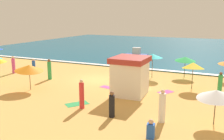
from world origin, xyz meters
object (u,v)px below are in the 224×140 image
object	(u,v)px
beach_umbrella_1	(216,94)
small_boat_0	(136,55)
lifeguard_cabana	(130,76)
beachgoer_9	(34,63)
beachgoer_6	(13,65)
beachgoer_5	(220,84)
beachgoer_7	(82,95)
beach_umbrella_6	(29,68)
beachgoer_0	(112,105)
beachgoer_8	(151,130)
beachgoer_4	(162,107)
beach_umbrella_8	(153,56)
beach_umbrella_9	(193,66)
beachgoer_3	(49,70)
beach_umbrella_4	(185,59)

from	to	relation	value
beach_umbrella_1	small_boat_0	bearing A→B (deg)	120.89
lifeguard_cabana	beachgoer_9	xyz separation A→B (m)	(-14.01, 5.16, -1.04)
beachgoer_6	beachgoer_5	bearing A→B (deg)	3.22
beachgoer_7	small_boat_0	size ratio (longest dim) A/B	0.63
beach_umbrella_6	beachgoer_0	distance (m)	8.66
beachgoer_8	beachgoer_4	bearing A→B (deg)	89.16
beach_umbrella_8	beach_umbrella_6	bearing A→B (deg)	-133.87
beach_umbrella_8	beach_umbrella_9	size ratio (longest dim) A/B	1.18
small_boat_0	beachgoer_3	bearing A→B (deg)	-105.68
beach_umbrella_4	beachgoer_0	world-z (taller)	beach_umbrella_4
beach_umbrella_4	beachgoer_5	bearing A→B (deg)	-53.88
beach_umbrella_6	beachgoer_7	world-z (taller)	beach_umbrella_6
beach_umbrella_8	beachgoer_6	distance (m)	14.27
beach_umbrella_6	beachgoer_3	bearing A→B (deg)	102.86
beachgoer_8	small_boat_0	world-z (taller)	small_boat_0
beach_umbrella_4	beachgoer_8	world-z (taller)	beach_umbrella_4
beachgoer_4	beachgoer_7	size ratio (longest dim) A/B	0.98
beach_umbrella_8	beach_umbrella_4	bearing A→B (deg)	27.37
lifeguard_cabana	beachgoer_8	xyz separation A→B (m)	(3.38, -6.09, -1.02)
lifeguard_cabana	beachgoer_4	xyz separation A→B (m)	(3.41, -4.00, -0.58)
beachgoer_6	small_boat_0	xyz separation A→B (m)	(8.89, 13.09, -0.25)
beachgoer_4	beachgoer_9	distance (m)	19.69
lifeguard_cabana	beach_umbrella_8	distance (m)	5.87
beach_umbrella_8	beachgoer_6	world-z (taller)	beach_umbrella_8
beachgoer_4	beachgoer_6	distance (m)	17.87
beachgoer_8	beachgoer_7	bearing A→B (deg)	158.33
beach_umbrella_8	beachgoer_6	xyz separation A→B (m)	(-13.60, -4.14, -1.25)
beachgoer_9	beachgoer_0	bearing A→B (deg)	-33.58
beach_umbrella_1	beach_umbrella_8	distance (m)	10.81
beachgoer_4	beach_umbrella_6	bearing A→B (deg)	170.96
beach_umbrella_8	beachgoer_0	xyz separation A→B (m)	(0.53, -10.37, -1.37)
beach_umbrella_9	beachgoer_4	distance (m)	7.57
beach_umbrella_6	beachgoer_3	distance (m)	3.59
beach_umbrella_1	beach_umbrella_4	size ratio (longest dim) A/B	1.07
beachgoer_6	beachgoer_9	xyz separation A→B (m)	(-0.48, 3.47, -0.44)
lifeguard_cabana	beachgoer_8	size ratio (longest dim) A/B	2.92
beachgoer_0	beachgoer_7	xyz separation A→B (m)	(-2.34, 0.48, 0.17)
beach_umbrella_1	beachgoer_6	distance (m)	20.21
beachgoer_6	beachgoer_7	world-z (taller)	beachgoer_7
beachgoer_8	beachgoer_6	bearing A→B (deg)	155.30
beachgoer_0	beachgoer_3	size ratio (longest dim) A/B	0.82
beachgoer_0	beach_umbrella_9	bearing A→B (deg)	66.52
beachgoer_9	beachgoer_4	bearing A→B (deg)	-27.73
beach_umbrella_4	lifeguard_cabana	bearing A→B (deg)	-111.53
lifeguard_cabana	beachgoer_7	distance (m)	4.45
beachgoer_4	beach_umbrella_4	bearing A→B (deg)	92.70
lifeguard_cabana	small_boat_0	world-z (taller)	lifeguard_cabana
beach_umbrella_6	beachgoer_7	size ratio (longest dim) A/B	1.44
beach_umbrella_9	beachgoer_5	distance (m)	2.46
beachgoer_4	beachgoer_9	size ratio (longest dim) A/B	2.01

